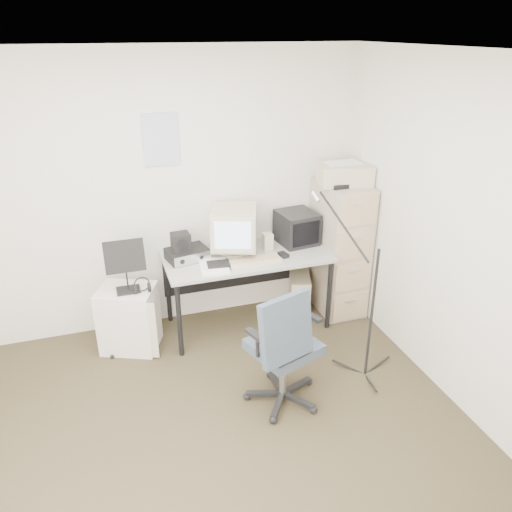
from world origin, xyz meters
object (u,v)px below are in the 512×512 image
object	(u,v)px
desk	(247,290)
office_chair	(284,344)
filing_cabinet	(339,248)
side_cart	(129,318)

from	to	relation	value
desk	office_chair	bearing A→B (deg)	-93.52
filing_cabinet	office_chair	distance (m)	1.54
filing_cabinet	desk	xyz separation A→B (m)	(-0.95, -0.03, -0.29)
filing_cabinet	office_chair	bearing A→B (deg)	-131.70
office_chair	side_cart	size ratio (longest dim) A/B	1.74
office_chair	filing_cabinet	bearing A→B (deg)	29.52
desk	office_chair	world-z (taller)	office_chair
filing_cabinet	side_cart	distance (m)	2.08
office_chair	side_cart	bearing A→B (deg)	114.82
desk	office_chair	xyz separation A→B (m)	(-0.07, -1.11, 0.14)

